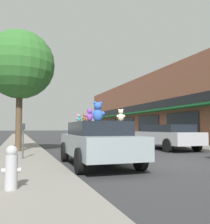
{
  "coord_description": "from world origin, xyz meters",
  "views": [
    {
      "loc": [
        -5.32,
        -7.32,
        1.23
      ],
      "look_at": [
        -2.14,
        1.82,
        1.85
      ],
      "focal_mm": 40.0,
      "sensor_mm": 36.0,
      "label": 1
    }
  ],
  "objects_px": {
    "teddy_bear_giant": "(98,112)",
    "teddy_bear_cream": "(121,115)",
    "teddy_bear_orange": "(87,118)",
    "teddy_bear_brown": "(84,117)",
    "plush_art_car": "(98,142)",
    "parking_meter": "(23,136)",
    "teddy_bear_purple": "(90,115)",
    "fire_hydrant": "(11,167)",
    "parked_car_far_center": "(167,135)",
    "teddy_bear_pink": "(78,118)",
    "street_tree": "(20,65)",
    "teddy_bear_teal": "(79,119)",
    "teddy_bear_red": "(98,118)"
  },
  "relations": [
    {
      "from": "teddy_bear_pink",
      "to": "parking_meter",
      "type": "xyz_separation_m",
      "value": [
        -1.82,
        1.0,
        -0.64
      ]
    },
    {
      "from": "teddy_bear_orange",
      "to": "fire_hydrant",
      "type": "relative_size",
      "value": 0.28
    },
    {
      "from": "fire_hydrant",
      "to": "plush_art_car",
      "type": "bearing_deg",
      "value": 49.45
    },
    {
      "from": "teddy_bear_teal",
      "to": "parking_meter",
      "type": "relative_size",
      "value": 0.18
    },
    {
      "from": "parked_car_far_center",
      "to": "parking_meter",
      "type": "bearing_deg",
      "value": -160.37
    },
    {
      "from": "parked_car_far_center",
      "to": "street_tree",
      "type": "distance_m",
      "value": 8.81
    },
    {
      "from": "teddy_bear_giant",
      "to": "street_tree",
      "type": "distance_m",
      "value": 6.0
    },
    {
      "from": "plush_art_car",
      "to": "teddy_bear_purple",
      "type": "distance_m",
      "value": 1.2
    },
    {
      "from": "teddy_bear_brown",
      "to": "teddy_bear_red",
      "type": "bearing_deg",
      "value": -168.83
    },
    {
      "from": "plush_art_car",
      "to": "street_tree",
      "type": "height_order",
      "value": "street_tree"
    },
    {
      "from": "teddy_bear_cream",
      "to": "teddy_bear_purple",
      "type": "xyz_separation_m",
      "value": [
        -0.89,
        0.28,
        0.01
      ]
    },
    {
      "from": "teddy_bear_giant",
      "to": "teddy_bear_cream",
      "type": "relative_size",
      "value": 1.87
    },
    {
      "from": "teddy_bear_orange",
      "to": "teddy_bear_pink",
      "type": "distance_m",
      "value": 1.12
    },
    {
      "from": "teddy_bear_purple",
      "to": "street_tree",
      "type": "height_order",
      "value": "street_tree"
    },
    {
      "from": "teddy_bear_orange",
      "to": "teddy_bear_purple",
      "type": "distance_m",
      "value": 0.3
    },
    {
      "from": "teddy_bear_giant",
      "to": "teddy_bear_red",
      "type": "bearing_deg",
      "value": -105.41
    },
    {
      "from": "teddy_bear_brown",
      "to": "parking_meter",
      "type": "bearing_deg",
      "value": -95.08
    },
    {
      "from": "plush_art_car",
      "to": "teddy_bear_cream",
      "type": "xyz_separation_m",
      "value": [
        0.4,
        -1.0,
        0.83
      ]
    },
    {
      "from": "teddy_bear_red",
      "to": "parked_car_far_center",
      "type": "bearing_deg",
      "value": 153.79
    },
    {
      "from": "parked_car_far_center",
      "to": "fire_hydrant",
      "type": "distance_m",
      "value": 11.15
    },
    {
      "from": "teddy_bear_orange",
      "to": "teddy_bear_brown",
      "type": "height_order",
      "value": "teddy_bear_brown"
    },
    {
      "from": "plush_art_car",
      "to": "teddy_bear_teal",
      "type": "xyz_separation_m",
      "value": [
        -0.58,
        0.24,
        0.76
      ]
    },
    {
      "from": "teddy_bear_purple",
      "to": "fire_hydrant",
      "type": "relative_size",
      "value": 0.49
    },
    {
      "from": "teddy_bear_brown",
      "to": "street_tree",
      "type": "distance_m",
      "value": 6.32
    },
    {
      "from": "teddy_bear_cream",
      "to": "teddy_bear_red",
      "type": "relative_size",
      "value": 1.06
    },
    {
      "from": "street_tree",
      "to": "plush_art_car",
      "type": "bearing_deg",
      "value": -63.17
    },
    {
      "from": "parked_car_far_center",
      "to": "teddy_bear_giant",
      "type": "bearing_deg",
      "value": -141.41
    },
    {
      "from": "parked_car_far_center",
      "to": "teddy_bear_brown",
      "type": "bearing_deg",
      "value": -141.05
    },
    {
      "from": "teddy_bear_brown",
      "to": "street_tree",
      "type": "height_order",
      "value": "street_tree"
    },
    {
      "from": "plush_art_car",
      "to": "fire_hydrant",
      "type": "distance_m",
      "value": 4.0
    },
    {
      "from": "plush_art_car",
      "to": "fire_hydrant",
      "type": "xyz_separation_m",
      "value": [
        -2.6,
        -3.03,
        -0.26
      ]
    },
    {
      "from": "plush_art_car",
      "to": "parked_car_far_center",
      "type": "height_order",
      "value": "plush_art_car"
    },
    {
      "from": "teddy_bear_cream",
      "to": "fire_hydrant",
      "type": "xyz_separation_m",
      "value": [
        -3.0,
        -2.03,
        -1.09
      ]
    },
    {
      "from": "plush_art_car",
      "to": "street_tree",
      "type": "xyz_separation_m",
      "value": [
        -2.47,
        4.88,
        3.55
      ]
    },
    {
      "from": "teddy_bear_giant",
      "to": "teddy_bear_teal",
      "type": "distance_m",
      "value": 0.66
    },
    {
      "from": "teddy_bear_red",
      "to": "parking_meter",
      "type": "distance_m",
      "value": 2.82
    },
    {
      "from": "plush_art_car",
      "to": "teddy_bear_giant",
      "type": "xyz_separation_m",
      "value": [
        0.02,
        0.07,
        0.98
      ]
    },
    {
      "from": "teddy_bear_purple",
      "to": "street_tree",
      "type": "distance_m",
      "value": 6.53
    },
    {
      "from": "teddy_bear_orange",
      "to": "teddy_bear_brown",
      "type": "distance_m",
      "value": 0.12
    },
    {
      "from": "teddy_bear_purple",
      "to": "teddy_bear_red",
      "type": "xyz_separation_m",
      "value": [
        0.72,
        1.4,
        -0.02
      ]
    },
    {
      "from": "teddy_bear_teal",
      "to": "teddy_bear_red",
      "type": "xyz_separation_m",
      "value": [
        0.81,
        0.44,
        0.06
      ]
    },
    {
      "from": "teddy_bear_orange",
      "to": "teddy_bear_cream",
      "type": "bearing_deg",
      "value": 167.42
    },
    {
      "from": "teddy_bear_orange",
      "to": "plush_art_car",
      "type": "bearing_deg",
      "value": -117.69
    },
    {
      "from": "teddy_bear_giant",
      "to": "street_tree",
      "type": "height_order",
      "value": "street_tree"
    },
    {
      "from": "teddy_bear_purple",
      "to": "teddy_bear_brown",
      "type": "bearing_deg",
      "value": -78.09
    },
    {
      "from": "teddy_bear_brown",
      "to": "teddy_bear_pink",
      "type": "bearing_deg",
      "value": -137.8
    },
    {
      "from": "street_tree",
      "to": "teddy_bear_teal",
      "type": "bearing_deg",
      "value": -67.83
    },
    {
      "from": "plush_art_car",
      "to": "teddy_bear_giant",
      "type": "relative_size",
      "value": 6.25
    },
    {
      "from": "teddy_bear_teal",
      "to": "teddy_bear_pink",
      "type": "bearing_deg",
      "value": -108.12
    },
    {
      "from": "teddy_bear_orange",
      "to": "parked_car_far_center",
      "type": "distance_m",
      "value": 7.87
    }
  ]
}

